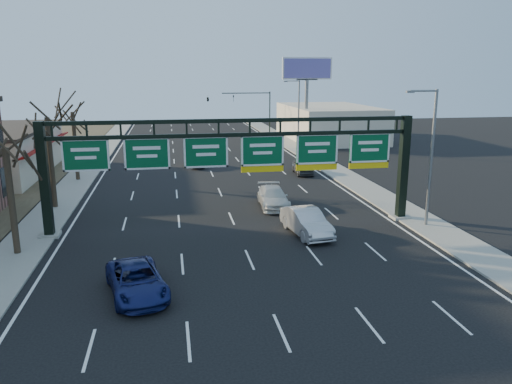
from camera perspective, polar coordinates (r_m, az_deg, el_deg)
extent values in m
plane|color=black|center=(25.87, -0.04, -9.30)|extent=(160.00, 160.00, 0.00)
cube|color=gray|center=(45.46, -20.67, -0.01)|extent=(3.00, 120.00, 0.12)
cube|color=gray|center=(47.70, 11.09, 1.23)|extent=(3.00, 120.00, 0.12)
cube|color=white|center=(44.81, -4.40, 0.58)|extent=(21.60, 120.00, 0.01)
cube|color=black|center=(33.03, -23.02, 1.21)|extent=(0.55, 0.55, 7.20)
cube|color=gray|center=(33.89, -22.47, -4.57)|extent=(1.20, 1.20, 0.20)
cube|color=black|center=(35.80, 16.47, 2.63)|extent=(0.55, 0.55, 7.20)
cube|color=gray|center=(36.59, 16.11, -2.76)|extent=(1.20, 1.20, 0.20)
cube|color=black|center=(31.88, -2.52, 8.16)|extent=(23.40, 0.25, 0.25)
cube|color=black|center=(31.98, -2.50, 6.55)|extent=(23.40, 0.25, 0.25)
cube|color=#054C28|center=(32.28, -18.88, 4.01)|extent=(2.80, 0.10, 2.00)
cube|color=#054C28|center=(31.90, -12.35, 4.33)|extent=(2.80, 0.10, 2.00)
cube|color=#054C28|center=(31.95, -5.75, 4.59)|extent=(2.80, 0.10, 2.00)
cube|color=#054C28|center=(32.41, 0.74, 4.78)|extent=(2.80, 0.10, 2.00)
cube|color=yellow|center=(32.62, 0.73, 2.66)|extent=(2.80, 0.10, 0.40)
cube|color=#054C28|center=(33.27, 6.99, 4.91)|extent=(2.80, 0.10, 2.00)
cube|color=yellow|center=(33.48, 6.93, 2.85)|extent=(2.80, 0.10, 0.40)
cube|color=#054C28|center=(34.51, 12.85, 4.98)|extent=(2.80, 0.10, 2.00)
cube|color=yellow|center=(34.70, 12.75, 2.99)|extent=(2.80, 0.10, 0.40)
cube|color=maroon|center=(54.37, -22.97, 5.06)|extent=(1.20, 18.00, 0.40)
cube|color=#BDB09C|center=(77.69, 8.31, 7.87)|extent=(12.00, 20.00, 5.00)
cylinder|color=black|center=(30.58, -26.17, -0.88)|extent=(0.36, 0.36, 6.08)
cylinder|color=black|center=(40.00, -22.37, 3.18)|extent=(0.36, 0.36, 6.84)
cylinder|color=black|center=(49.72, -19.96, 5.02)|extent=(0.36, 0.36, 6.46)
cylinder|color=slate|center=(34.30, 19.40, 3.69)|extent=(0.20, 0.20, 9.00)
cylinder|color=slate|center=(33.45, 18.63, 11.11)|extent=(1.80, 0.12, 0.12)
cube|color=slate|center=(33.03, 17.22, 11.10)|extent=(0.50, 0.22, 0.15)
cylinder|color=slate|center=(65.86, 4.89, 8.81)|extent=(0.20, 0.20, 9.00)
cylinder|color=slate|center=(65.42, 4.19, 12.65)|extent=(1.80, 0.12, 0.12)
cube|color=slate|center=(65.21, 3.40, 12.61)|extent=(0.50, 0.22, 0.15)
cylinder|color=slate|center=(71.30, 5.75, 9.05)|extent=(0.50, 0.50, 9.00)
cube|color=slate|center=(71.09, 5.84, 12.67)|extent=(3.00, 0.30, 0.20)
cube|color=white|center=(71.09, 5.87, 13.88)|extent=(7.00, 0.30, 3.00)
cube|color=#6156AC|center=(70.89, 5.91, 13.88)|extent=(6.60, 0.05, 2.60)
cylinder|color=black|center=(80.34, 1.58, 8.90)|extent=(0.18, 0.18, 7.00)
cylinder|color=black|center=(79.47, -1.14, 11.24)|extent=(7.60, 0.14, 0.14)
imported|color=black|center=(79.23, -2.59, 10.64)|extent=(0.20, 0.20, 1.00)
imported|color=black|center=(78.82, -5.53, 10.58)|extent=(0.54, 0.54, 1.62)
imported|color=navy|center=(23.94, -13.47, -9.81)|extent=(3.42, 5.49, 1.42)
imported|color=#B1B1B6|center=(31.70, 5.78, -3.41)|extent=(2.44, 5.23, 1.66)
imported|color=silver|center=(38.03, 1.97, -0.61)|extent=(2.35, 5.21, 1.48)
imported|color=#45474B|center=(50.56, 5.36, 2.87)|extent=(1.89, 4.25, 1.42)
imported|color=#A1A2A6|center=(54.63, -6.93, 3.63)|extent=(2.09, 4.42, 1.40)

